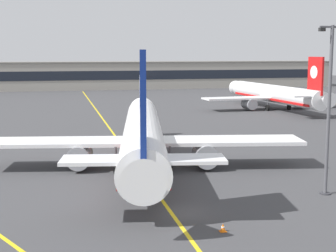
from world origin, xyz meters
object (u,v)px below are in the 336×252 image
object	(u,v)px
safety_cone_by_nose_gear	(134,139)
safety_cone_by_tail	(223,228)
airliner_background	(275,94)
airliner_foreground	(143,135)
apron_lamp_post	(329,108)

from	to	relation	value
safety_cone_by_nose_gear	safety_cone_by_tail	world-z (taller)	same
safety_cone_by_nose_gear	safety_cone_by_tail	distance (m)	35.28
airliner_background	safety_cone_by_nose_gear	size ratio (longest dim) A/B	69.73
safety_cone_by_nose_gear	airliner_background	bearing A→B (deg)	41.67
airliner_background	safety_cone_by_nose_gear	bearing A→B (deg)	-138.33
airliner_foreground	airliner_background	size ratio (longest dim) A/B	1.08
safety_cone_by_nose_gear	apron_lamp_post	bearing A→B (deg)	-69.18
apron_lamp_post	safety_cone_by_nose_gear	distance (m)	31.56
airliner_foreground	safety_cone_by_tail	bearing A→B (deg)	-84.94
airliner_background	apron_lamp_post	bearing A→B (deg)	-111.35
airliner_foreground	safety_cone_by_tail	xyz separation A→B (m)	(1.68, -19.01, -3.11)
apron_lamp_post	safety_cone_by_tail	xyz separation A→B (m)	(-11.12, -6.49, -6.85)
airliner_foreground	apron_lamp_post	xyz separation A→B (m)	(12.81, -12.52, 3.74)
airliner_background	safety_cone_by_tail	size ratio (longest dim) A/B	69.73
airliner_foreground	safety_cone_by_tail	size ratio (longest dim) A/B	75.09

